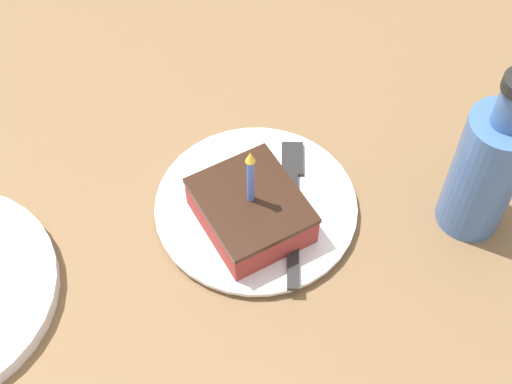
{
  "coord_description": "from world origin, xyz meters",
  "views": [
    {
      "loc": [
        0.2,
        0.36,
        0.63
      ],
      "look_at": [
        -0.01,
        -0.02,
        0.03
      ],
      "focal_mm": 50.0,
      "sensor_mm": 36.0,
      "label": 1
    }
  ],
  "objects_px": {
    "plate": "(256,206)",
    "bottle": "(487,169)",
    "fork": "(293,200)",
    "cake_slice": "(249,207)"
  },
  "relations": [
    {
      "from": "plate",
      "to": "bottle",
      "type": "distance_m",
      "value": 0.24
    },
    {
      "from": "fork",
      "to": "cake_slice",
      "type": "bearing_deg",
      "value": -4.75
    },
    {
      "from": "plate",
      "to": "bottle",
      "type": "relative_size",
      "value": 1.05
    },
    {
      "from": "bottle",
      "to": "cake_slice",
      "type": "bearing_deg",
      "value": -26.59
    },
    {
      "from": "plate",
      "to": "cake_slice",
      "type": "xyz_separation_m",
      "value": [
        0.02,
        0.01,
        0.03
      ]
    },
    {
      "from": "fork",
      "to": "bottle",
      "type": "distance_m",
      "value": 0.2
    },
    {
      "from": "plate",
      "to": "fork",
      "type": "xyz_separation_m",
      "value": [
        -0.03,
        0.02,
        0.01
      ]
    },
    {
      "from": "plate",
      "to": "cake_slice",
      "type": "height_order",
      "value": "cake_slice"
    },
    {
      "from": "cake_slice",
      "to": "plate",
      "type": "bearing_deg",
      "value": -141.08
    },
    {
      "from": "cake_slice",
      "to": "bottle",
      "type": "distance_m",
      "value": 0.24
    }
  ]
}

